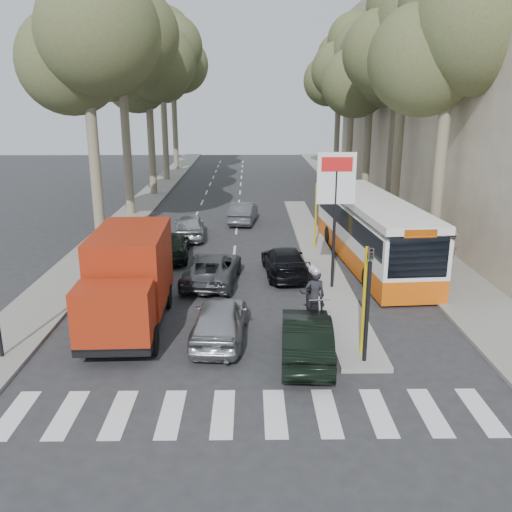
% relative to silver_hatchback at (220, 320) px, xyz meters
% --- Properties ---
extents(ground, '(120.00, 120.00, 0.00)m').
position_rel_silver_hatchback_xyz_m(ground, '(1.10, -0.30, -0.70)').
color(ground, '#28282B').
rests_on(ground, ground).
extents(sidewalk_right, '(3.20, 70.00, 0.12)m').
position_rel_silver_hatchback_xyz_m(sidewalk_right, '(9.70, 24.70, -0.64)').
color(sidewalk_right, gray).
rests_on(sidewalk_right, ground).
extents(median_left, '(2.40, 64.00, 0.12)m').
position_rel_silver_hatchback_xyz_m(median_left, '(-6.90, 27.70, -0.64)').
color(median_left, gray).
rests_on(median_left, ground).
extents(traffic_island, '(1.50, 26.00, 0.16)m').
position_rel_silver_hatchback_xyz_m(traffic_island, '(4.35, 10.70, -0.62)').
color(traffic_island, gray).
rests_on(traffic_island, ground).
extents(building_far, '(11.00, 20.00, 16.00)m').
position_rel_silver_hatchback_xyz_m(building_far, '(16.60, 33.70, 7.30)').
color(building_far, '#B7A88E').
rests_on(building_far, ground).
extents(billboard, '(1.50, 12.10, 5.60)m').
position_rel_silver_hatchback_xyz_m(billboard, '(4.35, 4.69, 3.00)').
color(billboard, yellow).
rests_on(billboard, ground).
extents(traffic_light_island, '(0.16, 0.41, 3.60)m').
position_rel_silver_hatchback_xyz_m(traffic_light_island, '(4.35, -1.80, 1.78)').
color(traffic_light_island, black).
rests_on(traffic_light_island, ground).
extents(tree_l_a, '(7.40, 7.20, 14.10)m').
position_rel_silver_hatchback_xyz_m(tree_l_a, '(-6.77, 11.81, 9.68)').
color(tree_l_a, '#6B604C').
rests_on(tree_l_a, ground).
extents(tree_l_b, '(7.40, 7.20, 14.88)m').
position_rel_silver_hatchback_xyz_m(tree_l_b, '(-6.87, 19.81, 10.37)').
color(tree_l_b, '#6B604C').
rests_on(tree_l_b, ground).
extents(tree_l_c, '(7.40, 7.20, 13.71)m').
position_rel_silver_hatchback_xyz_m(tree_l_c, '(-6.67, 27.81, 9.34)').
color(tree_l_c, '#6B604C').
rests_on(tree_l_c, ground).
extents(tree_l_d, '(7.40, 7.20, 15.66)m').
position_rel_silver_hatchback_xyz_m(tree_l_d, '(-6.77, 35.81, 11.06)').
color(tree_l_d, '#6B604C').
rests_on(tree_l_d, ground).
extents(tree_l_e, '(7.40, 7.20, 14.49)m').
position_rel_silver_hatchback_xyz_m(tree_l_e, '(-6.87, 43.81, 10.03)').
color(tree_l_e, '#6B604C').
rests_on(tree_l_e, ground).
extents(tree_r_a, '(7.40, 7.20, 14.10)m').
position_rel_silver_hatchback_xyz_m(tree_r_a, '(10.23, 9.81, 9.68)').
color(tree_r_a, '#6B604C').
rests_on(tree_r_a, ground).
extents(tree_r_b, '(7.40, 7.20, 15.27)m').
position_rel_silver_hatchback_xyz_m(tree_r_b, '(10.33, 17.81, 10.71)').
color(tree_r_b, '#6B604C').
rests_on(tree_r_b, ground).
extents(tree_r_c, '(7.40, 7.20, 13.32)m').
position_rel_silver_hatchback_xyz_m(tree_r_c, '(10.13, 25.81, 8.99)').
color(tree_r_c, '#6B604C').
rests_on(tree_r_c, ground).
extents(tree_r_d, '(7.40, 7.20, 14.88)m').
position_rel_silver_hatchback_xyz_m(tree_r_d, '(10.23, 33.81, 10.37)').
color(tree_r_d, '#6B604C').
rests_on(tree_r_d, ground).
extents(tree_r_e, '(7.40, 7.20, 14.10)m').
position_rel_silver_hatchback_xyz_m(tree_r_e, '(10.33, 41.81, 9.68)').
color(tree_r_e, '#6B604C').
rests_on(tree_r_e, ground).
extents(silver_hatchback, '(1.91, 4.22, 1.41)m').
position_rel_silver_hatchback_xyz_m(silver_hatchback, '(0.00, 0.00, 0.00)').
color(silver_hatchback, '#A9ABB1').
rests_on(silver_hatchback, ground).
extents(dark_hatchback, '(1.72, 4.27, 1.38)m').
position_rel_silver_hatchback_xyz_m(dark_hatchback, '(2.68, -1.30, -0.01)').
color(dark_hatchback, black).
rests_on(dark_hatchback, ground).
extents(queue_car_a, '(2.55, 4.79, 1.28)m').
position_rel_silver_hatchback_xyz_m(queue_car_a, '(-0.62, 5.70, -0.06)').
color(queue_car_a, '#4E5056').
rests_on(queue_car_a, ground).
extents(queue_car_b, '(2.10, 4.47, 1.26)m').
position_rel_silver_hatchback_xyz_m(queue_car_b, '(2.53, 6.70, -0.07)').
color(queue_car_b, black).
rests_on(queue_car_b, ground).
extents(queue_car_c, '(2.02, 4.29, 1.42)m').
position_rel_silver_hatchback_xyz_m(queue_car_c, '(-2.40, 13.36, 0.01)').
color(queue_car_c, '#ABADB3').
rests_on(queue_car_c, ground).
extents(queue_car_d, '(1.89, 4.17, 1.33)m').
position_rel_silver_hatchback_xyz_m(queue_car_d, '(0.60, 17.22, -0.04)').
color(queue_car_d, '#55565D').
rests_on(queue_car_d, ground).
extents(queue_car_e, '(2.16, 4.52, 1.27)m').
position_rel_silver_hatchback_xyz_m(queue_car_e, '(-2.90, 9.45, -0.07)').
color(queue_car_e, black).
rests_on(queue_car_e, ground).
extents(red_truck, '(2.53, 6.19, 3.26)m').
position_rel_silver_hatchback_xyz_m(red_truck, '(-3.11, 1.20, 1.02)').
color(red_truck, black).
rests_on(red_truck, ground).
extents(city_bus, '(3.49, 12.03, 3.13)m').
position_rel_silver_hatchback_xyz_m(city_bus, '(6.72, 8.61, 0.94)').
color(city_bus, '#D7540B').
rests_on(city_bus, ground).
extents(motorcycle, '(0.93, 2.46, 2.09)m').
position_rel_silver_hatchback_xyz_m(motorcycle, '(3.20, 1.48, 0.25)').
color(motorcycle, black).
rests_on(motorcycle, ground).
extents(pedestrian_near, '(0.86, 1.15, 1.77)m').
position_rel_silver_hatchback_xyz_m(pedestrian_near, '(9.64, 8.74, 0.30)').
color(pedestrian_near, '#43344E').
rests_on(pedestrian_near, sidewalk_right).
extents(pedestrian_far, '(1.33, 1.28, 1.98)m').
position_rel_silver_hatchback_xyz_m(pedestrian_far, '(9.90, 6.92, 0.41)').
color(pedestrian_far, '#6C5B51').
rests_on(pedestrian_far, sidewalk_right).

